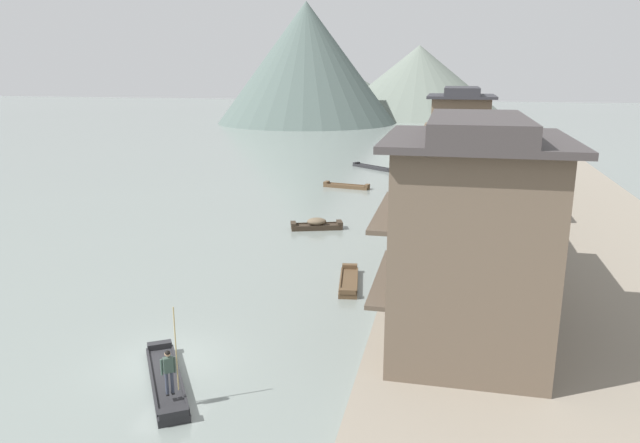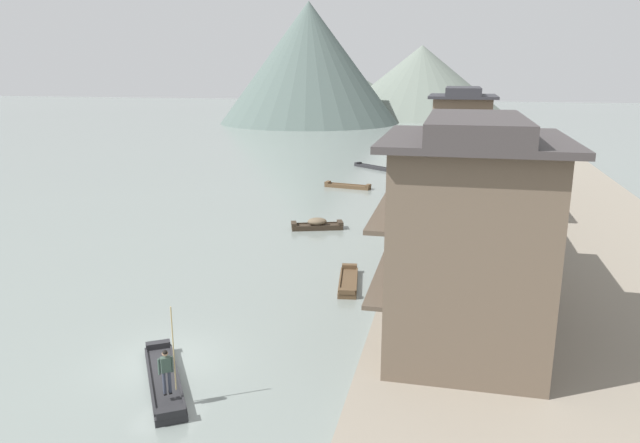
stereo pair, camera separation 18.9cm
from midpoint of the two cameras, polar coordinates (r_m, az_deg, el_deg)
ground_plane at (r=24.42m, az=-14.39°, el=-12.88°), size 400.00×400.00×0.00m
riverbank_right at (r=50.65m, az=19.47°, el=1.47°), size 18.00×110.00×0.71m
boat_foreground_poled at (r=22.73m, az=-14.53°, el=-14.59°), size 3.73×5.09×0.51m
boatman_person at (r=20.72m, az=-14.31°, el=-13.36°), size 0.44×0.46×3.04m
boat_moored_nearest at (r=31.36m, az=2.91°, el=-5.82°), size 1.51×4.28×0.49m
boat_moored_second at (r=42.00m, az=-0.15°, el=-0.31°), size 3.78×2.18×0.81m
boat_moored_third at (r=56.70m, az=2.77°, el=3.41°), size 4.56×1.71×0.49m
boat_moored_far at (r=67.97m, az=5.36°, el=5.20°), size 5.17×4.28×0.44m
house_waterfront_nearest at (r=22.26m, az=14.33°, el=-1.68°), size 6.60×7.27×8.74m
house_waterfront_second at (r=29.79m, az=14.08°, el=-0.20°), size 6.77×7.52×6.14m
house_waterfront_tall at (r=37.23m, az=13.14°, el=2.76°), size 5.77×7.56×6.14m
house_waterfront_narrow at (r=43.33m, az=14.02°, el=4.34°), size 7.08×5.48×6.14m
house_waterfront_far at (r=49.06m, az=13.33°, el=5.52°), size 6.05×6.52×6.14m
house_waterfront_end at (r=56.29m, az=13.46°, el=7.95°), size 6.19×7.02×8.74m
hill_far_west at (r=127.12m, az=-1.03°, el=15.01°), size 37.41×37.41×24.42m
hill_far_centre at (r=160.13m, az=1.02°, el=12.97°), size 47.63×47.63×13.62m
hill_far_east at (r=147.18m, az=9.74°, el=13.19°), size 41.80×41.80×16.48m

